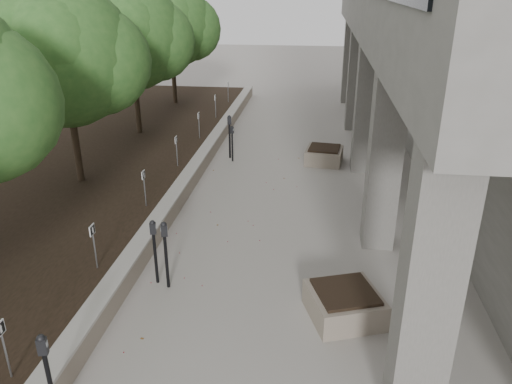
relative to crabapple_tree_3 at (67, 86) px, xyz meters
The scene contains 20 objects.
retaining_wall 4.25m from the crabapple_tree_3, 18.58° to the left, with size 0.39×26.00×0.50m, color gray, non-canonical shape.
planting_bed 3.16m from the crabapple_tree_3, 124.99° to the left, with size 7.00×26.00×0.40m, color black.
crabapple_tree_3 is the anchor object (origin of this frame).
crabapple_tree_4 5.00m from the crabapple_tree_3, 90.00° to the left, with size 4.60×4.00×5.44m, color #2D5D23, non-canonical shape.
crabapple_tree_5 10.00m from the crabapple_tree_3, 90.00° to the left, with size 4.60×4.00×5.44m, color #2D5D23, non-canonical shape.
parking_sign_2 8.20m from the crabapple_tree_3, 71.91° to the right, with size 0.04×0.22×0.96m, color black, non-canonical shape.
parking_sign_3 5.59m from the crabapple_tree_3, 61.43° to the right, with size 0.04×0.22×0.96m, color black, non-canonical shape.
parking_sign_4 3.64m from the crabapple_tree_3, 31.48° to the right, with size 0.04×0.22×0.96m, color black, non-canonical shape.
parking_sign_5 3.64m from the crabapple_tree_3, 31.48° to the left, with size 0.04×0.22×0.96m, color black, non-canonical shape.
parking_sign_6 5.59m from the crabapple_tree_3, 61.43° to the left, with size 0.04×0.22×0.96m, color black, non-canonical shape.
parking_sign_7 8.20m from the crabapple_tree_3, 71.91° to the left, with size 0.04×0.22×0.96m, color black, non-canonical shape.
parking_sign_8 11.01m from the crabapple_tree_3, 76.87° to the left, with size 0.04×0.22×0.96m, color black, non-canonical shape.
parking_meter_1 8.78m from the crabapple_tree_3, 67.39° to the right, with size 0.15×0.10×1.48m, color black, non-canonical shape.
parking_meter_2 6.32m from the crabapple_tree_3, 48.74° to the right, with size 0.14×0.10×1.46m, color black, non-canonical shape.
parking_meter_3 6.08m from the crabapple_tree_3, 49.92° to the right, with size 0.14×0.10×1.41m, color black, non-canonical shape.
parking_meter_4 5.65m from the crabapple_tree_3, 40.10° to the left, with size 0.12×0.09×1.25m, color black, non-canonical shape.
parking_meter_5 5.70m from the crabapple_tree_3, 44.06° to the left, with size 0.15×0.11×1.52m, color black, non-canonical shape.
planter_front 9.29m from the crabapple_tree_3, 33.95° to the right, with size 1.22×1.22×0.57m, color gray, non-canonical shape.
planter_back 8.31m from the crabapple_tree_3, 26.64° to the left, with size 1.18×1.18×0.55m, color gray, non-canonical shape.
berry_scatter 6.38m from the crabapple_tree_3, 32.55° to the right, with size 3.30×14.10×0.02m, color maroon, non-canonical shape.
Camera 1 is at (1.87, -4.59, 5.69)m, focal length 34.78 mm.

